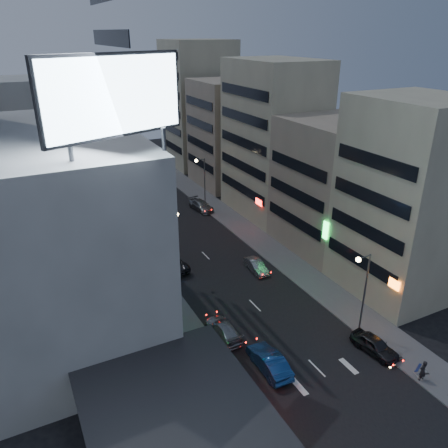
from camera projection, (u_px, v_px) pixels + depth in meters
ground at (350, 402)px, 32.52m from camera, size 180.00×180.00×0.00m
sidewalk_left at (133, 255)px, 53.72m from camera, size 4.00×120.00×0.12m
sidewalk_right at (246, 231)px, 60.30m from camera, size 4.00×120.00×0.12m
food_court at (163, 433)px, 27.64m from camera, size 11.00×13.00×3.88m
white_building at (56, 234)px, 38.24m from camera, size 14.00×24.00×18.00m
shophouse_near at (406, 200)px, 43.22m from camera, size 10.00×11.00×20.00m
shophouse_mid at (333, 185)px, 53.63m from camera, size 11.00×12.00×16.00m
shophouse_far at (273, 140)px, 62.84m from camera, size 10.00×14.00×22.00m
far_left_a at (42, 155)px, 58.88m from camera, size 11.00×10.00×20.00m
far_left_b at (32, 152)px, 70.31m from camera, size 12.00×10.00×15.00m
far_right_a at (229, 134)px, 76.11m from camera, size 11.00×12.00×18.00m
far_right_b at (199, 105)px, 86.55m from camera, size 12.00×12.00×24.00m
billboard at (115, 97)px, 26.58m from camera, size 9.52×3.75×6.20m
street_lamp_right_near at (363, 283)px, 37.68m from camera, size 1.60×0.44×8.02m
street_lamp_left at (170, 238)px, 45.90m from camera, size 1.60×0.44×8.02m
street_lamp_right_far at (202, 177)px, 65.47m from camera, size 1.60×0.44×8.02m
parked_car_right_near at (375, 345)px, 37.30m from camera, size 2.31×4.53×1.48m
parked_car_right_mid at (256, 266)px, 50.06m from camera, size 1.61×4.05×1.31m
parked_car_left at (170, 262)px, 50.53m from camera, size 3.36×6.09×1.62m
parked_car_right_far at (201, 206)px, 67.20m from camera, size 2.75×5.38×1.50m
road_car_blue at (269, 361)px, 35.34m from camera, size 1.83×5.01×1.64m
road_car_silver at (223, 329)px, 39.34m from camera, size 2.01×4.90×1.42m
person at (423, 371)px, 34.08m from camera, size 0.69×0.47×1.82m
scooter_silver_a at (427, 365)px, 35.18m from camera, size 0.99×1.77×1.03m
scooter_blue at (420, 358)px, 35.92m from camera, size 1.34×1.95×1.14m
scooter_black_b at (402, 351)px, 36.69m from camera, size 0.89×1.89×1.11m
scooter_silver_b at (399, 351)px, 36.63m from camera, size 0.82×2.08×1.24m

